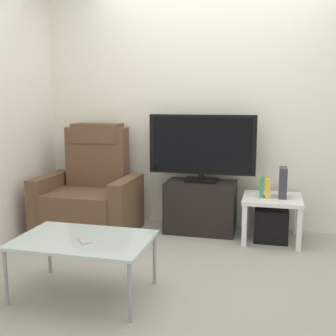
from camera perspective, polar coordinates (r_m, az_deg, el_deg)
ground_plane at (r=3.44m, az=3.90°, el=-13.14°), size 6.40×6.40×0.00m
wall_back at (r=4.30m, az=6.79°, el=9.05°), size 6.40×0.06×2.60m
tv_stand at (r=4.19m, az=4.54°, el=-5.35°), size 0.70×0.41×0.51m
television at (r=4.10m, az=4.69°, el=2.99°), size 1.06×0.20×0.67m
recliner_armchair at (r=4.30m, az=-10.71°, el=-3.52°), size 0.98×0.78×1.08m
side_table at (r=4.01m, az=14.22°, el=-4.81°), size 0.54×0.54×0.42m
subwoofer_box at (r=4.06m, az=14.11°, el=-7.58°), size 0.31×0.31×0.31m
book_leftmost at (r=3.95m, az=12.87°, el=-2.54°), size 0.04×0.12×0.20m
book_middle at (r=3.96m, az=13.67°, el=-2.71°), size 0.05×0.13×0.17m
game_console at (r=3.98m, az=15.64°, el=-1.95°), size 0.07×0.20×0.28m
coffee_table at (r=2.87m, az=-11.63°, el=-10.00°), size 0.90×0.60×0.40m
cell_phone at (r=2.81m, az=-11.44°, el=-9.75°), size 0.15×0.16×0.01m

